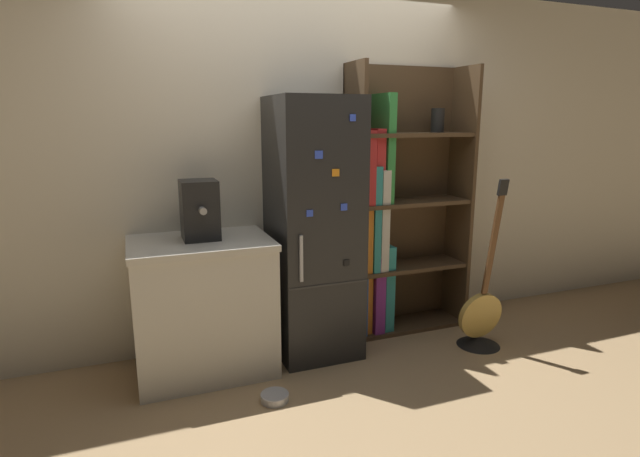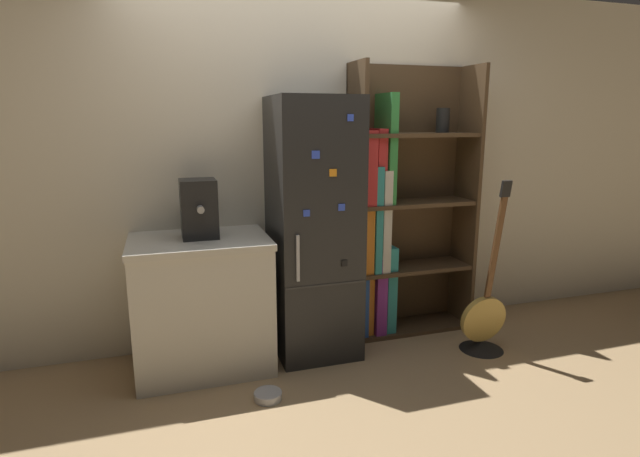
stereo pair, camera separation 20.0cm
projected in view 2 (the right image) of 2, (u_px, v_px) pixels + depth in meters
ground_plane at (320, 357)px, 3.51m from camera, size 16.00×16.00×0.00m
wall_back at (301, 166)px, 3.67m from camera, size 8.00×0.05×2.60m
refrigerator at (313, 229)px, 3.46m from camera, size 0.56×0.61×1.79m
bookshelf at (393, 217)px, 3.81m from camera, size 0.96×0.36×2.04m
kitchen_counter at (202, 303)px, 3.31m from camera, size 0.89×0.65×0.89m
espresso_machine at (199, 209)px, 3.20m from camera, size 0.23×0.29×0.38m
guitar at (483, 327)px, 3.59m from camera, size 0.35×0.31×1.25m
pet_bowl at (268, 395)px, 2.98m from camera, size 0.17×0.17×0.05m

